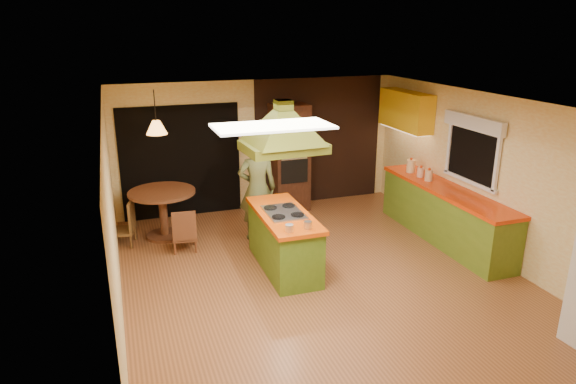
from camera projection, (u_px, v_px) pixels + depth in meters
name	position (u px, v px, depth m)	size (l,w,h in m)	color
ground	(322.00, 277.00, 7.39)	(6.50, 6.50, 0.00)	#9C5B33
room_walls	(324.00, 195.00, 7.01)	(5.50, 6.50, 6.50)	#FFEFB6
ceiling_plane	(326.00, 103.00, 6.62)	(6.50, 6.50, 0.00)	silver
brick_panel	(319.00, 141.00, 10.30)	(2.64, 0.03, 2.50)	#381E14
nook_opening	(181.00, 162.00, 9.50)	(2.20, 0.03, 2.10)	black
right_counter	(444.00, 214.00, 8.55)	(0.62, 3.05, 0.92)	olive
upper_cabinets	(406.00, 110.00, 9.57)	(0.34, 1.40, 0.70)	yellow
window_right	(473.00, 138.00, 8.04)	(0.12, 1.35, 1.06)	black
fluor_panel	(273.00, 126.00, 5.20)	(1.20, 0.60, 0.03)	white
kitchen_island	(284.00, 240.00, 7.56)	(0.72, 1.75, 0.89)	#567D1F
range_hood	(283.00, 119.00, 7.00)	(1.15, 0.86, 0.80)	#60681A
man	(257.00, 189.00, 8.51)	(0.64, 0.42, 1.75)	#545B30
wall_oven	(289.00, 158.00, 9.89)	(0.70, 0.62, 2.06)	#462316
dining_table	(163.00, 205.00, 8.63)	(1.11, 1.11, 0.83)	brown
chair_left	(121.00, 223.00, 8.39)	(0.41, 0.41, 0.75)	brown
chair_near	(184.00, 229.00, 8.20)	(0.39, 0.39, 0.71)	brown
pendant_lamp	(157.00, 127.00, 8.23)	(0.34, 0.34, 0.22)	#FF9E3F
canister_large	(411.00, 166.00, 9.28)	(0.16, 0.16, 0.23)	#FFF4CD
canister_medium	(429.00, 175.00, 8.78)	(0.13, 0.13, 0.19)	beige
canister_small	(421.00, 172.00, 9.00)	(0.12, 0.12, 0.16)	#F6E1C6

